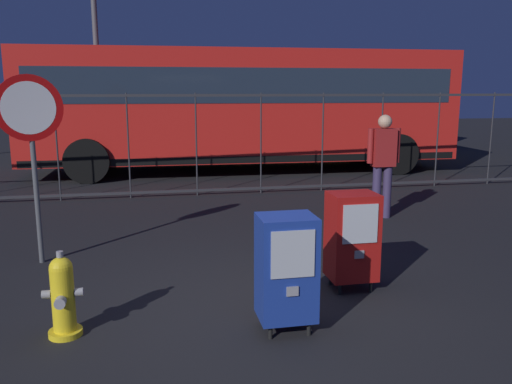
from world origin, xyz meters
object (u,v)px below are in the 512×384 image
fire_hydrant (63,297)px  newspaper_box_primary (286,267)px  bus_far (283,100)px  bus_near (242,104)px  newspaper_box_secondary (352,236)px  stop_sign (31,130)px  pedestrian (383,160)px

fire_hydrant → newspaper_box_primary: size_ratio=0.73×
fire_hydrant → bus_far: (5.28, 13.23, 1.36)m
newspaper_box_primary → bus_near: (1.20, 9.04, 1.14)m
newspaper_box_secondary → bus_near: size_ratio=0.10×
newspaper_box_primary → stop_sign: size_ratio=0.46×
fire_hydrant → newspaper_box_secondary: bearing=10.9°
newspaper_box_primary → newspaper_box_secondary: same height
bus_near → bus_far: size_ratio=0.99×
fire_hydrant → bus_near: 9.40m
newspaper_box_primary → bus_near: size_ratio=0.10×
newspaper_box_secondary → fire_hydrant: bearing=-169.1°
bus_far → stop_sign: bearing=-121.3°
newspaper_box_primary → newspaper_box_secondary: 1.21m
bus_near → bus_far: (2.22, 4.45, 0.00)m
newspaper_box_secondary → bus_far: (2.51, 12.69, 1.14)m
newspaper_box_primary → newspaper_box_secondary: bearing=41.3°
newspaper_box_primary → pedestrian: (2.55, 3.61, 0.38)m
stop_sign → pedestrian: bearing=14.6°
newspaper_box_primary → bus_far: (3.42, 13.49, 1.14)m
newspaper_box_primary → bus_far: bus_far is taller
bus_near → newspaper_box_primary: bearing=-95.9°
fire_hydrant → pedestrian: pedestrian is taller
newspaper_box_primary → stop_sign: 3.52m
pedestrian → bus_near: bus_near is taller
fire_hydrant → bus_far: bus_far is taller
newspaper_box_secondary → bus_far: bearing=78.8°
pedestrian → bus_far: 9.95m
stop_sign → bus_near: 7.65m
newspaper_box_secondary → pedestrian: size_ratio=0.61×
newspaper_box_primary → pedestrian: pedestrian is taller
newspaper_box_primary → bus_far: size_ratio=0.10×
fire_hydrant → newspaper_box_secondary: size_ratio=0.73×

